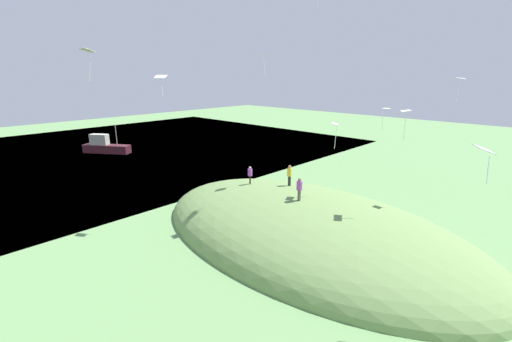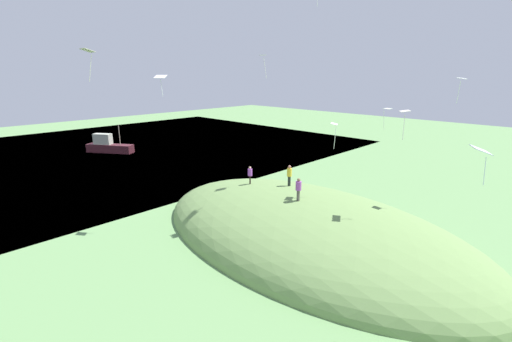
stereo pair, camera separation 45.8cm
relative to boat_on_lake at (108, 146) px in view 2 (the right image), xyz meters
The scene contains 15 objects.
ground_plane 33.09m from the boat_on_lake, ahead, with size 160.00×160.00×0.00m, color #648F55.
lake_water 1.98m from the boat_on_lake, 127.68° to the left, with size 58.94×80.00×0.40m, color #345372.
grass_hill 43.21m from the boat_on_lake, ahead, with size 29.57×16.30×7.14m, color #6C8D4F.
boat_on_lake is the anchor object (origin of this frame).
person_watching_kites 43.37m from the boat_on_lake, ahead, with size 0.58×0.58×1.78m.
person_near_shore 40.25m from the boat_on_lake, ahead, with size 0.47×0.47×1.85m.
person_on_hilltop 36.97m from the boat_on_lake, ahead, with size 0.57×0.57×1.63m.
kite_0 52.33m from the boat_on_lake, ahead, with size 0.62×0.84×1.82m.
kite_2 50.19m from the boat_on_lake, ahead, with size 0.94×1.02×1.91m.
kite_3 37.25m from the boat_on_lake, ahead, with size 0.81×0.79×2.10m.
kite_4 36.52m from the boat_on_lake, 23.73° to the right, with size 1.16×0.80×2.33m.
kite_5 36.75m from the boat_on_lake, 15.66° to the right, with size 1.08×1.00×1.60m.
kite_6 56.06m from the boat_on_lake, ahead, with size 1.11×1.26×1.70m.
kite_7 44.98m from the boat_on_lake, ahead, with size 0.76×0.87×1.99m.
kite_8 45.35m from the boat_on_lake, 11.17° to the left, with size 0.67×0.88×2.08m.
Camera 2 is at (25.29, -25.53, 12.94)m, focal length 24.71 mm.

